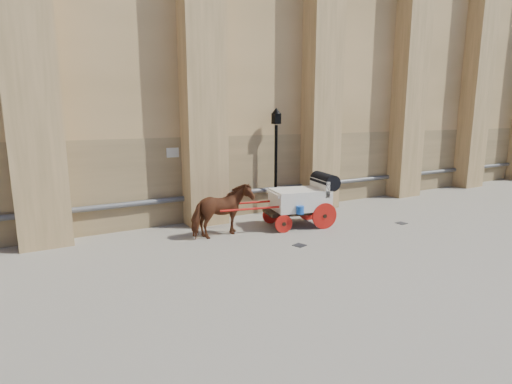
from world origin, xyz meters
TOP-DOWN VIEW (x-y plane):
  - ground at (0.00, 0.00)m, footprint 90.00×90.00m
  - horse at (-1.17, 1.86)m, footprint 2.03×1.12m
  - carriage at (1.78, 1.65)m, footprint 4.22×1.87m
  - street_lamp at (1.85, 3.54)m, footprint 0.38×0.38m
  - drain_grate_near at (0.40, -0.06)m, footprint 0.40×0.40m
  - drain_grate_far at (4.95, 0.15)m, footprint 0.34×0.34m

SIDE VIEW (x-z plane):
  - ground at x=0.00m, z-range 0.00..0.00m
  - drain_grate_near at x=0.40m, z-range 0.00..0.01m
  - drain_grate_far at x=4.95m, z-range 0.00..0.01m
  - horse at x=-1.17m, z-range 0.00..1.64m
  - carriage at x=1.78m, z-range 0.07..1.86m
  - street_lamp at x=1.85m, z-range 0.14..4.15m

